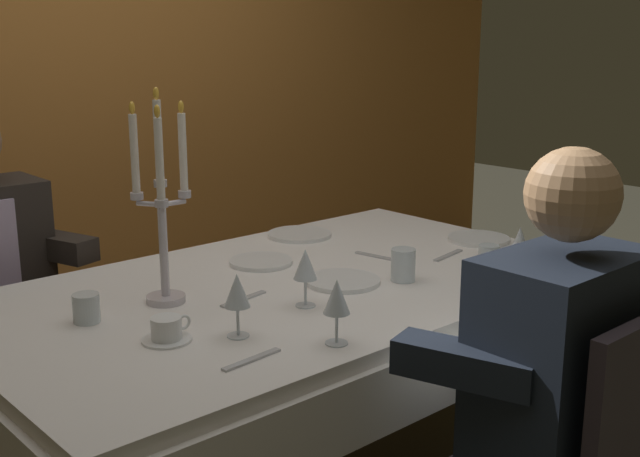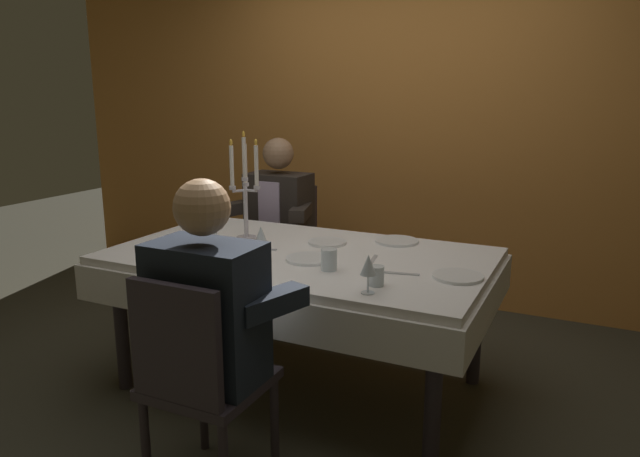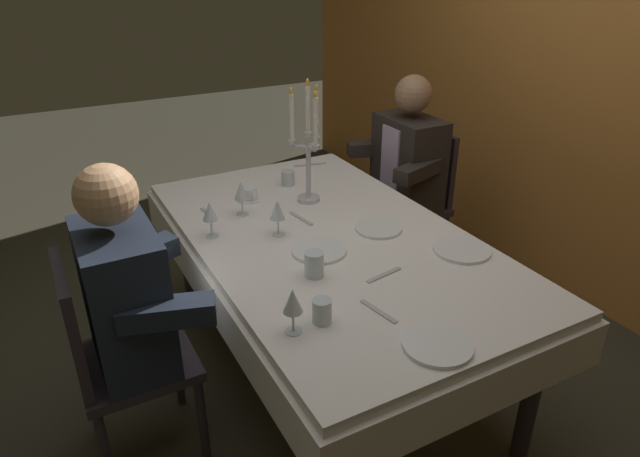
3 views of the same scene
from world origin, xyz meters
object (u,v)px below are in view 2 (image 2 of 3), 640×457
Objects in this scene: wine_glass_0 at (368,266)px; coffee_cup_0 at (196,243)px; dinner_plate_1 at (397,241)px; seated_diner_0 at (280,211)px; candelabra at (245,192)px; water_tumbler_2 at (376,276)px; wine_glass_3 at (208,246)px; water_tumbler_0 at (329,260)px; seated_diner_1 at (206,312)px; dining_table at (300,274)px; dinner_plate_0 at (327,242)px; dinner_plate_2 at (458,276)px; wine_glass_1 at (261,236)px; water_tumbler_1 at (211,229)px; wine_glass_2 at (207,233)px; dinner_plate_3 at (309,259)px.

wine_glass_0 is 1.24× the size of coffee_cup_0.
seated_diner_0 is at bearing 154.68° from dinner_plate_1.
candelabra is 7.01× the size of water_tumbler_2.
wine_glass_3 is 1.64× the size of water_tumbler_0.
dining_table is at bearing 94.20° from seated_diner_1.
wine_glass_0 is at bearing -14.58° from coffee_cup_0.
dinner_plate_2 is (0.77, -0.29, 0.00)m from dinner_plate_0.
coffee_cup_0 is at bearing -147.06° from dinner_plate_0.
candelabra is 4.53× the size of coffee_cup_0.
wine_glass_1 is 0.59m from water_tumbler_1.
water_tumbler_2 reaches higher than coffee_cup_0.
wine_glass_2 and wine_glass_3 have the same top height.
dinner_plate_0 is 1.57× the size of coffee_cup_0.
wine_glass_1 is 0.43m from coffee_cup_0.
water_tumbler_1 is at bearing 109.04° from coffee_cup_0.
dinner_plate_1 is (0.38, 0.41, 0.13)m from dining_table.
wine_glass_1 is (-0.65, 0.24, 0.00)m from wine_glass_0.
dinner_plate_2 is at bearing -6.67° from water_tumbler_1.
candelabra is at bearing 133.13° from wine_glass_1.
seated_diner_1 is at bearing -133.16° from dinner_plate_2.
wine_glass_1 is 0.29m from wine_glass_3.
dining_table is 11.83× the size of wine_glass_1.
coffee_cup_0 is at bearing -120.65° from candelabra.
dinner_plate_3 is 0.78m from seated_diner_1.
dinner_plate_2 is 0.99× the size of dinner_plate_3.
dining_table is 11.83× the size of wine_glass_3.
dinner_plate_0 is at bearing 68.32° from wine_glass_1.
water_tumbler_1 is at bearing 171.27° from dining_table.
wine_glass_2 is 1.00× the size of wine_glass_3.
wine_glass_3 is at bearing -44.74° from coffee_cup_0.
coffee_cup_0 is (-0.58, -0.38, 0.02)m from dinner_plate_0.
water_tumbler_0 is (0.50, 0.24, -0.06)m from wine_glass_3.
dining_table is at bearing -132.88° from dinner_plate_1.
water_tumbler_2 is at bearing -22.73° from water_tumbler_0.
wine_glass_0 reaches higher than dinner_plate_1.
candelabra is 2.53× the size of dinner_plate_1.
wine_glass_1 is 1.00× the size of wine_glass_3.
dinner_plate_0 is 1.26× the size of wine_glass_2.
seated_diner_0 is at bearing 135.28° from dinner_plate_0.
wine_glass_0 is 0.70m from wine_glass_1.
wine_glass_3 is at bearing -125.56° from dinner_plate_1.
seated_diner_0 is (-0.51, 1.08, -0.12)m from wine_glass_1.
candelabra is at bearing -73.26° from seated_diner_0.
dinner_plate_3 is at bearing 152.94° from water_tumbler_2.
dinner_plate_0 is 0.38m from dinner_plate_1.
wine_glass_3 reaches higher than water_tumbler_0.
dinner_plate_0 and dinner_plate_2 have the same top height.
seated_diner_0 and seated_diner_1 have the same top height.
wine_glass_0 is 0.78m from wine_glass_3.
dinner_plate_1 is 0.59m from dinner_plate_3.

